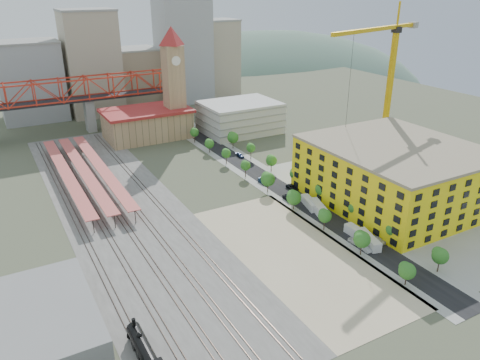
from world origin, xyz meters
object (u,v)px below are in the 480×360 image
site_trailer_d (310,203)px  site_trailer_a (368,240)px  car_0 (356,242)px  clock_tower (173,72)px  tower_crane (387,67)px  construction_building (395,173)px  site_trailer_c (319,208)px  site_trailer_b (359,234)px

site_trailer_d → site_trailer_a: bearing=-75.2°
site_trailer_a → car_0: (-3.00, 1.55, -0.55)m
clock_tower → tower_crane: 90.20m
site_trailer_a → construction_building: bearing=47.9°
site_trailer_c → car_0: size_ratio=2.24×
clock_tower → site_trailer_b: (8.00, -113.17, -27.41)m
construction_building → site_trailer_b: (-26.00, -13.18, -8.12)m
construction_building → site_trailer_a: 32.08m
site_trailer_a → site_trailer_c: 21.58m
site_trailer_a → site_trailer_c: bearing=104.7°
construction_building → site_trailer_d: construction_building is taller
construction_building → site_trailer_c: (-26.00, 4.61, -8.02)m
site_trailer_c → clock_tower: bearing=111.6°
tower_crane → site_trailer_a: (-48.29, -46.90, -35.02)m
car_0 → site_trailer_d: bearing=73.1°
site_trailer_a → tower_crane: bearing=58.9°
site_trailer_a → clock_tower: bearing=108.7°
clock_tower → site_trailer_a: clock_tower is taller
site_trailer_b → site_trailer_c: (0.00, 17.78, 0.10)m
site_trailer_d → car_0: (-3.00, -24.53, -0.47)m
tower_crane → clock_tower: bearing=128.8°
construction_building → site_trailer_d: bearing=160.7°
construction_building → site_trailer_a: bearing=-146.9°
site_trailer_b → site_trailer_c: 17.78m
clock_tower → tower_crane: bearing=-51.2°
tower_crane → site_trailer_b: bearing=-138.2°
site_trailer_b → site_trailer_d: site_trailer_b is taller
clock_tower → site_trailer_c: 99.54m
tower_crane → car_0: (-51.29, -45.35, -35.57)m
clock_tower → construction_building: 107.36m
site_trailer_b → site_trailer_d: (0.00, 22.29, -0.04)m
site_trailer_d → site_trailer_c: bearing=-75.2°
clock_tower → car_0: (5.00, -115.42, -27.92)m
tower_crane → site_trailer_b: size_ratio=6.24×
construction_building → site_trailer_b: 30.26m
site_trailer_b → car_0: bearing=-143.8°
tower_crane → car_0: 77.15m
tower_crane → site_trailer_d: (-48.29, -20.82, -35.10)m
clock_tower → site_trailer_d: (8.00, -90.88, -27.45)m
clock_tower → site_trailer_b: size_ratio=5.51×
construction_building → site_trailer_d: (-26.00, 9.11, -8.16)m
construction_building → tower_crane: 46.02m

